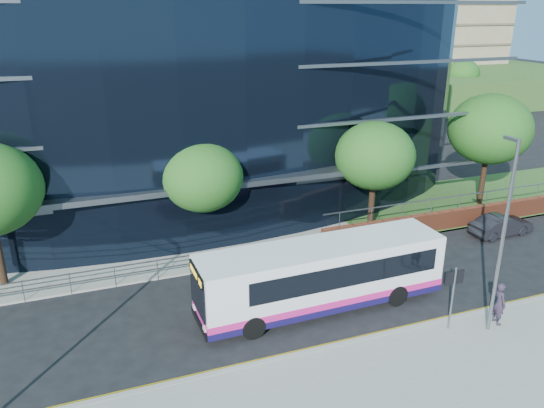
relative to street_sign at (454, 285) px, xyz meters
name	(u,v)px	position (x,y,z in m)	size (l,w,h in m)	color
ground	(332,332)	(-4.50, 1.59, -2.15)	(200.00, 200.00, 0.00)	black
kerb	(344,344)	(-4.50, 0.59, -2.07)	(80.00, 0.25, 0.16)	gray
yellow_line_outer	(341,343)	(-4.50, 0.79, -2.14)	(80.00, 0.08, 0.01)	gold
yellow_line_inner	(339,341)	(-4.50, 0.94, -2.14)	(80.00, 0.08, 0.01)	gold
far_forecourt	(147,246)	(-10.50, 12.59, -2.10)	(50.00, 8.00, 0.10)	gray
glass_office	(147,78)	(-8.50, 22.44, 5.85)	(44.00, 23.10, 16.00)	black
guard_railings	(114,272)	(-12.50, 8.59, -1.33)	(24.00, 0.05, 1.10)	slate
apartment_block	(357,17)	(27.50, 58.80, 8.96)	(60.00, 42.00, 30.00)	#2D511E
street_sign	(454,285)	(0.00, 0.00, 0.00)	(0.85, 0.09, 2.80)	slate
tree_far_b	(202,177)	(-7.50, 11.09, 2.06)	(4.29, 4.29, 6.05)	black
tree_far_c	(375,156)	(2.50, 10.59, 2.39)	(4.62, 4.62, 6.51)	black
tree_far_d	(490,129)	(11.50, 11.59, 3.04)	(5.28, 5.28, 7.44)	black
tree_dist_e	(365,78)	(19.50, 41.59, 2.39)	(4.62, 4.62, 6.51)	black
tree_dist_f	(463,74)	(35.50, 43.59, 2.06)	(4.29, 4.29, 6.05)	black
streetlight_east	(503,233)	(1.50, -0.59, 2.29)	(0.15, 0.77, 8.00)	slate
city_bus	(324,275)	(-3.99, 3.58, -0.56)	(11.14, 2.79, 3.00)	white
parked_car	(501,225)	(9.15, 7.07, -1.52)	(1.33, 3.81, 1.25)	black
pedestrian	(499,303)	(2.15, -0.36, -1.07)	(0.68, 0.45, 1.86)	#2B2233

